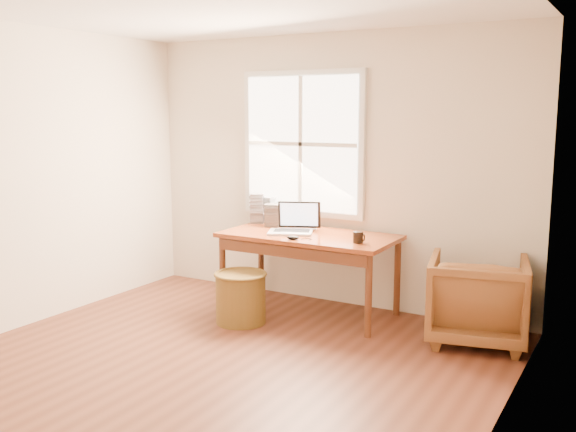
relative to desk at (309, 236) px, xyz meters
The scene contains 11 objects.
room_shell 1.74m from the desk, 90.77° to the right, with size 4.04×4.54×2.64m.
desk is the anchor object (origin of this frame).
armchair 1.59m from the desk, ahead, with size 0.76×0.79×0.72m, color brown.
wicker_stool 0.85m from the desk, 125.41° to the right, with size 0.44×0.44×0.44m, color brown.
laptop 0.26m from the desk, 158.05° to the right, with size 0.44×0.46×0.33m, color silver, non-canonical shape.
mouse 0.30m from the desk, 90.07° to the right, with size 0.11×0.06×0.04m, color black.
coffee_mug 0.58m from the desk, 15.10° to the right, with size 0.09×0.09×0.10m, color black.
cd_stack_a 0.75m from the desk, 151.70° to the left, with size 0.13×0.11×0.26m, color #B1B6BC.
cd_stack_b 0.54m from the desk, 160.74° to the left, with size 0.14×0.12×0.22m, color #242429.
cd_stack_c 0.79m from the desk, 160.64° to the left, with size 0.13×0.12×0.30m, color #9697A2.
cd_stack_d 0.58m from the desk, 143.33° to the left, with size 0.16×0.14×0.20m, color #AAAEB5.
Camera 1 is at (2.71, -3.33, 1.87)m, focal length 40.00 mm.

